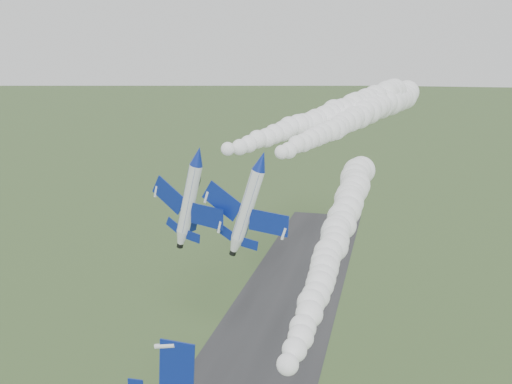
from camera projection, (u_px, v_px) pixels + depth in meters
smoke_trail_jet_lead at (338, 231)px, 71.05m from camera, size 5.47×61.82×4.83m
jet_pair_left at (197, 156)px, 68.87m from camera, size 11.39×13.61×4.35m
smoke_trail_jet_pair_left at (333, 114)px, 98.09m from camera, size 28.71×63.96×5.46m
jet_pair_right at (261, 161)px, 66.01m from camera, size 11.27×13.93×4.50m
smoke_trail_jet_pair_right at (362, 115)px, 100.62m from camera, size 18.84×73.50×5.55m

